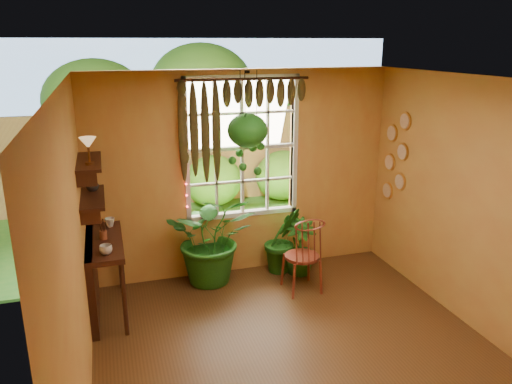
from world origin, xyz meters
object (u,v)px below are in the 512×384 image
(counter_ledge, at_px, (96,270))
(potted_plant_mid, at_px, (283,240))
(potted_plant_left, at_px, (212,237))
(hanging_basket, at_px, (248,134))
(windsor_chair, at_px, (303,266))

(counter_ledge, distance_m, potted_plant_mid, 2.44)
(potted_plant_left, height_order, hanging_basket, hanging_basket)
(windsor_chair, bearing_deg, hanging_basket, 135.17)
(potted_plant_mid, bearing_deg, potted_plant_left, -179.07)
(windsor_chair, distance_m, potted_plant_mid, 0.62)
(potted_plant_left, bearing_deg, counter_ledge, -163.92)
(hanging_basket, bearing_deg, potted_plant_left, 171.27)
(counter_ledge, relative_size, potted_plant_mid, 1.31)
(windsor_chair, xyz_separation_m, potted_plant_left, (-1.01, 0.59, 0.28))
(windsor_chair, distance_m, hanging_basket, 1.78)
(counter_ledge, xyz_separation_m, hanging_basket, (1.89, 0.34, 1.39))
(counter_ledge, relative_size, potted_plant_left, 0.98)
(counter_ledge, bearing_deg, potted_plant_mid, 10.12)
(counter_ledge, height_order, hanging_basket, hanging_basket)
(counter_ledge, bearing_deg, hanging_basket, 10.28)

